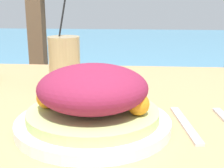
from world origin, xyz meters
TOP-DOWN VIEW (x-y plane):
  - patio_table at (0.00, 0.00)m, footprint 1.23×0.98m
  - railing_fence at (0.00, 0.81)m, footprint 2.80×0.08m
  - sea_backdrop at (0.00, 3.31)m, footprint 12.00×4.00m
  - salad_plate at (-0.07, -0.08)m, footprint 0.29×0.29m
  - drink_glass at (-0.19, 0.22)m, footprint 0.09×0.09m
  - fork at (0.11, -0.05)m, footprint 0.04×0.18m

SIDE VIEW (x-z plane):
  - sea_backdrop at x=0.00m, z-range 0.00..0.40m
  - patio_table at x=0.00m, z-range 0.28..0.99m
  - fork at x=0.11m, z-range 0.71..0.72m
  - salad_plate at x=-0.07m, z-range 0.71..0.83m
  - railing_fence at x=0.00m, z-range 0.23..1.33m
  - drink_glass at x=-0.19m, z-range 0.66..0.90m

